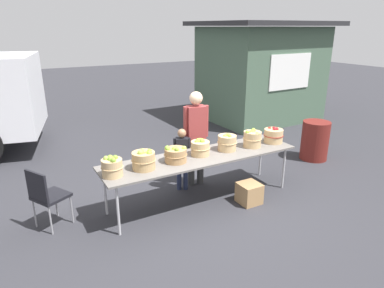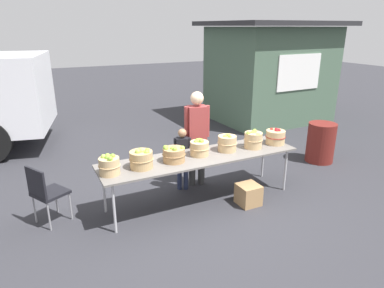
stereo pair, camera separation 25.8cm
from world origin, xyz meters
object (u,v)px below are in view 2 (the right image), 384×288
object	(u,v)px
market_table	(201,158)
folding_chair	(45,190)
apple_basket_green_5	(253,139)
apple_basket_red_0	(275,137)
child_customer	(182,154)
produce_crate	(248,194)
apple_basket_green_3	(199,148)
apple_basket_green_4	(227,143)
vendor_adult	(197,132)
apple_basket_green_0	(109,165)
apple_basket_green_1	(141,159)
trash_barrel	(321,143)
apple_basket_green_2	(174,154)

from	to	relation	value
market_table	folding_chair	world-z (taller)	folding_chair
apple_basket_green_5	apple_basket_red_0	distance (m)	0.45
child_customer	produce_crate	xyz separation A→B (m)	(0.69, -0.92, -0.47)
apple_basket_green_5	apple_basket_red_0	world-z (taller)	apple_basket_green_5
apple_basket_green_3	apple_basket_green_4	size ratio (longest dim) A/B	0.98
market_table	vendor_adult	distance (m)	0.64
apple_basket_green_4	produce_crate	xyz separation A→B (m)	(0.13, -0.46, -0.72)
apple_basket_green_4	vendor_adult	bearing A→B (deg)	116.97
market_table	apple_basket_green_0	world-z (taller)	apple_basket_green_0
apple_basket_green_3	child_customer	world-z (taller)	child_customer
apple_basket_green_0	apple_basket_green_4	size ratio (longest dim) A/B	0.94
apple_basket_green_1	folding_chair	bearing A→B (deg)	163.35
market_table	apple_basket_green_4	bearing A→B (deg)	3.00
apple_basket_green_3	folding_chair	xyz separation A→B (m)	(-2.20, 0.30, -0.36)
apple_basket_green_0	trash_barrel	distance (m)	4.39
apple_basket_green_1	vendor_adult	size ratio (longest dim) A/B	0.21
apple_basket_green_3	apple_basket_red_0	xyz separation A→B (m)	(1.39, -0.08, 0.00)
apple_basket_green_4	trash_barrel	xyz separation A→B (m)	(2.46, 0.38, -0.48)
child_customer	apple_basket_green_2	bearing A→B (deg)	78.53
market_table	child_customer	xyz separation A→B (m)	(-0.09, 0.48, -0.09)
folding_chair	vendor_adult	bearing A→B (deg)	-113.92
child_customer	produce_crate	world-z (taller)	child_customer
apple_basket_green_0	vendor_adult	bearing A→B (deg)	20.77
apple_basket_green_1	apple_basket_green_4	distance (m)	1.43
market_table	apple_basket_green_2	world-z (taller)	apple_basket_green_2
apple_basket_green_0	apple_basket_green_3	xyz separation A→B (m)	(1.39, 0.10, -0.01)
apple_basket_green_1	vendor_adult	world-z (taller)	vendor_adult
market_table	child_customer	distance (m)	0.50
apple_basket_green_5	trash_barrel	bearing A→B (deg)	12.38
apple_basket_green_2	vendor_adult	world-z (taller)	vendor_adult
apple_basket_green_5	child_customer	size ratio (longest dim) A/B	0.29
apple_basket_green_0	child_customer	size ratio (longest dim) A/B	0.27
child_customer	trash_barrel	size ratio (longest dim) A/B	1.34
vendor_adult	child_customer	world-z (taller)	vendor_adult
apple_basket_green_3	apple_basket_green_5	world-z (taller)	apple_basket_green_5
apple_basket_green_1	produce_crate	distance (m)	1.76
apple_basket_green_3	apple_basket_red_0	world-z (taller)	same
apple_basket_green_0	child_customer	xyz separation A→B (m)	(1.31, 0.54, -0.25)
trash_barrel	produce_crate	xyz separation A→B (m)	(-2.34, -0.84, -0.24)
apple_basket_green_0	apple_basket_green_4	bearing A→B (deg)	2.57
child_customer	trash_barrel	distance (m)	3.04
market_table	apple_basket_green_1	distance (m)	0.96
apple_basket_green_4	child_customer	distance (m)	0.77
market_table	apple_basket_green_5	distance (m)	0.95
apple_basket_green_0	apple_basket_green_4	distance (m)	1.88
apple_basket_green_2	folding_chair	distance (m)	1.82
folding_chair	apple_basket_green_4	bearing A→B (deg)	-125.61
market_table	apple_basket_red_0	bearing A→B (deg)	-1.57
apple_basket_green_1	child_customer	distance (m)	1.04
apple_basket_green_3	apple_basket_green_1	bearing A→B (deg)	-175.18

